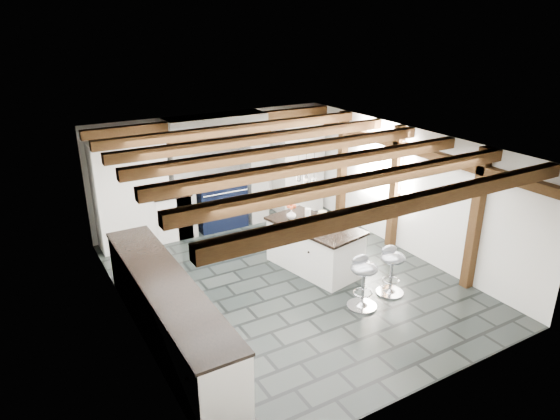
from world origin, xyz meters
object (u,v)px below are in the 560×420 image
range_cooker (220,205)px  bar_stool_near (392,265)px  kitchen_island (314,246)px  bar_stool_far (363,276)px

range_cooker → bar_stool_near: (1.20, -3.82, 0.03)m
range_cooker → kitchen_island: size_ratio=0.56×
kitchen_island → bar_stool_far: size_ratio=2.16×
kitchen_island → range_cooker: bearing=92.7°
range_cooker → kitchen_island: (0.63, -2.52, -0.05)m
range_cooker → bar_stool_near: size_ratio=1.26×
kitchen_island → bar_stool_far: 1.40m
bar_stool_near → bar_stool_far: bearing=-162.5°
range_cooker → bar_stool_far: size_ratio=1.20×
range_cooker → bar_stool_far: (0.56, -3.91, 0.05)m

